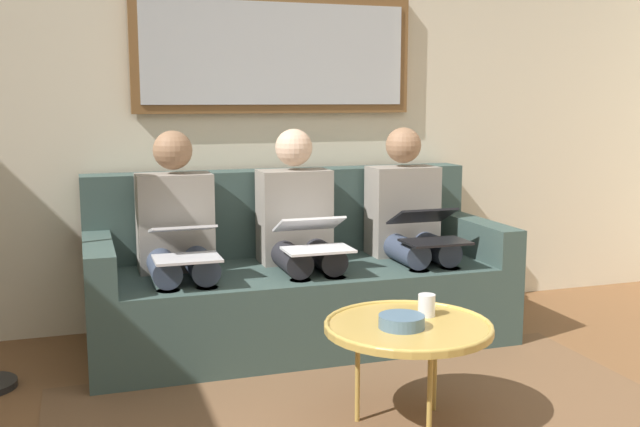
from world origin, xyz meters
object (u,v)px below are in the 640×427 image
(laptop_silver, at_px, (184,241))
(couch, at_px, (296,282))
(person_left, at_px, (410,224))
(person_middle, at_px, (300,230))
(coffee_table, at_px, (408,327))
(laptop_black, at_px, (428,227))
(laptop_white, at_px, (313,235))
(framed_mirror, at_px, (276,54))
(cup, at_px, (427,305))
(bowl, at_px, (402,321))
(person_right, at_px, (178,237))

(laptop_silver, bearing_deg, couch, -154.06)
(person_left, distance_m, person_middle, 0.64)
(coffee_table, distance_m, laptop_black, 1.09)
(laptop_black, relative_size, laptop_white, 1.08)
(framed_mirror, relative_size, coffee_table, 2.45)
(coffee_table, xyz_separation_m, laptop_black, (-0.54, -0.92, 0.22))
(framed_mirror, relative_size, laptop_white, 4.57)
(couch, distance_m, cup, 1.17)
(couch, distance_m, framed_mirror, 1.30)
(cup, relative_size, person_left, 0.08)
(laptop_silver, bearing_deg, person_middle, -159.24)
(framed_mirror, relative_size, bowl, 9.11)
(laptop_silver, bearing_deg, laptop_black, -179.38)
(bowl, bearing_deg, coffee_table, -143.59)
(framed_mirror, bearing_deg, person_middle, 90.00)
(coffee_table, distance_m, person_left, 1.28)
(coffee_table, distance_m, laptop_silver, 1.19)
(coffee_table, relative_size, person_left, 0.58)
(framed_mirror, distance_m, person_right, 1.23)
(framed_mirror, xyz_separation_m, laptop_white, (0.00, 0.69, -0.93))
(cup, height_order, bowl, cup)
(laptop_white, bearing_deg, framed_mirror, -90.00)
(bowl, xyz_separation_m, laptop_white, (0.06, -0.94, 0.18))
(couch, height_order, framed_mirror, framed_mirror)
(framed_mirror, xyz_separation_m, laptop_black, (-0.64, 0.69, -0.92))
(person_middle, bearing_deg, person_left, 180.00)
(person_left, bearing_deg, person_middle, 0.00)
(person_middle, bearing_deg, couch, -90.00)
(framed_mirror, xyz_separation_m, person_right, (0.64, 0.46, -0.94))
(bowl, bearing_deg, couch, -87.27)
(cup, height_order, person_right, person_right)
(laptop_silver, bearing_deg, framed_mirror, -132.46)
(framed_mirror, distance_m, laptop_black, 1.32)
(person_left, height_order, laptop_black, person_left)
(cup, bearing_deg, couch, -79.01)
(bowl, height_order, person_middle, person_middle)
(bowl, bearing_deg, person_right, -59.34)
(person_left, height_order, person_right, same)
(cup, xyz_separation_m, person_right, (0.86, -1.07, 0.14))
(couch, relative_size, laptop_white, 6.18)
(person_middle, height_order, person_right, same)
(framed_mirror, xyz_separation_m, person_middle, (0.00, 0.46, -0.94))
(cup, distance_m, person_middle, 1.10)
(coffee_table, bearing_deg, cup, -145.83)
(framed_mirror, distance_m, coffee_table, 1.97)
(laptop_black, distance_m, laptop_silver, 1.28)
(person_right, bearing_deg, coffee_table, 122.85)
(framed_mirror, height_order, laptop_black, framed_mirror)
(person_right, xyz_separation_m, laptop_silver, (0.00, 0.24, 0.02))
(couch, relative_size, framed_mirror, 1.35)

